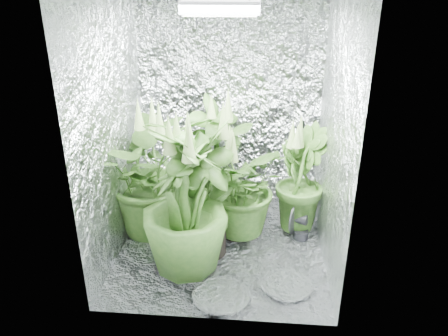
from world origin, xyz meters
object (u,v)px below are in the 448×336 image
circulation_fan (298,223)px  plant_f (206,189)px  grow_lamp (221,7)px  plant_b (217,156)px  plant_d (184,203)px  plant_a (155,172)px  plant_e (237,187)px  plant_c (300,181)px

circulation_fan → plant_f: bearing=-134.8°
grow_lamp → plant_b: grow_lamp is taller
plant_f → circulation_fan: 0.88m
plant_d → plant_f: bearing=62.5°
grow_lamp → plant_a: size_ratio=0.41×
plant_d → plant_a: bearing=123.3°
circulation_fan → plant_d: bearing=-124.3°
plant_d → circulation_fan: size_ratio=3.71×
plant_a → plant_e: bearing=0.8°
plant_e → grow_lamp: bearing=-117.4°
grow_lamp → plant_e: bearing=62.6°
plant_b → plant_c: plant_b is taller
plant_a → plant_f: bearing=-29.8°
plant_b → plant_d: 0.96m
plant_d → grow_lamp: bearing=52.7°
plant_a → plant_c: bearing=8.2°
plant_c → plant_f: plant_f is taller
plant_e → plant_f: (-0.21, -0.27, 0.10)m
grow_lamp → plant_c: grow_lamp is taller
plant_a → plant_e: 0.67m
plant_f → plant_a: bearing=150.2°
plant_a → grow_lamp: bearing=-18.8°
grow_lamp → plant_b: bearing=98.9°
grow_lamp → plant_d: (-0.23, -0.31, -1.26)m
plant_c → circulation_fan: size_ratio=3.00×
plant_a → plant_d: plant_d is taller
plant_b → circulation_fan: (0.72, -0.44, -0.39)m
circulation_fan → grow_lamp: bearing=-137.1°
plant_b → plant_f: (-0.01, -0.71, 0.03)m
plant_d → plant_c: bearing=38.0°
grow_lamp → plant_a: (-0.56, 0.19, -1.27)m
plant_d → plant_e: plant_d is taller
plant_b → plant_f: size_ratio=0.94×
plant_e → circulation_fan: size_ratio=2.90×
plant_b → circulation_fan: 0.93m
plant_b → plant_c: bearing=-21.1°
plant_c → plant_d: 1.09m
plant_f → grow_lamp: bearing=31.8°
plant_a → plant_c: size_ratio=1.26×
grow_lamp → plant_f: size_ratio=0.42×
plant_d → plant_f: 0.27m
plant_e → plant_f: plant_f is taller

